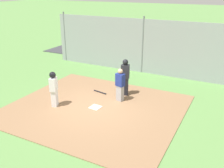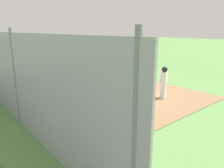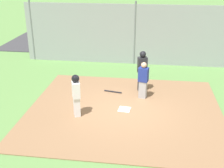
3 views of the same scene
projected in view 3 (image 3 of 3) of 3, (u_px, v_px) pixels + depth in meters
The scene contains 11 objects.
ground_plane at pixel (124, 110), 10.92m from camera, with size 140.00×140.00×0.00m, color #5B8947.
dirt_infield at pixel (124, 110), 10.92m from camera, with size 7.20×6.40×0.03m, color #896647.
home_plate at pixel (124, 109), 10.91m from camera, with size 0.44×0.44×0.02m, color white.
catcher at pixel (143, 80), 11.58m from camera, with size 0.43×0.35×1.52m.
umpire at pixel (142, 70), 12.16m from camera, with size 0.44×0.35×1.77m.
runner at pixel (76, 93), 10.16m from camera, with size 0.38×0.45×1.57m.
baseball_bat at pixel (113, 92), 12.36m from camera, with size 0.06×0.06×0.77m, color black.
backstop_fence at pixel (135, 35), 15.36m from camera, with size 12.00×0.10×3.35m.
parking_lot at pixel (138, 45), 19.50m from camera, with size 18.00×5.20×0.04m, color #38383D.
parked_car_dark at pixel (184, 38), 18.93m from camera, with size 4.20×1.88×1.28m.
parked_car_white at pixel (96, 34), 19.95m from camera, with size 4.39×2.30×1.28m.
Camera 3 is at (-0.84, 9.66, 5.14)m, focal length 46.44 mm.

